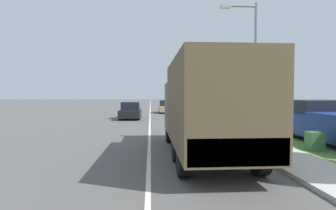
{
  "coord_description": "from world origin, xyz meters",
  "views": [
    {
      "loc": [
        0.06,
        3.33,
        2.1
      ],
      "look_at": [
        0.76,
        13.79,
        1.7
      ],
      "focal_mm": 28.0,
      "sensor_mm": 36.0,
      "label": 1
    }
  ],
  "objects_px": {
    "car_nearest_ahead": "(131,111)",
    "car_second_ahead": "(167,107)",
    "military_truck": "(204,106)",
    "pickup_truck": "(331,123)",
    "lamp_post": "(251,57)"
  },
  "relations": [
    {
      "from": "military_truck",
      "to": "pickup_truck",
      "type": "bearing_deg",
      "value": 18.25
    },
    {
      "from": "military_truck",
      "to": "car_nearest_ahead",
      "type": "xyz_separation_m",
      "value": [
        -3.59,
        14.4,
        -1.07
      ]
    },
    {
      "from": "car_second_ahead",
      "to": "pickup_truck",
      "type": "relative_size",
      "value": 0.69
    },
    {
      "from": "car_nearest_ahead",
      "to": "car_second_ahead",
      "type": "bearing_deg",
      "value": 64.08
    },
    {
      "from": "car_nearest_ahead",
      "to": "lamp_post",
      "type": "xyz_separation_m",
      "value": [
        6.21,
        -11.74,
        3.12
      ]
    },
    {
      "from": "lamp_post",
      "to": "car_second_ahead",
      "type": "bearing_deg",
      "value": 97.6
    },
    {
      "from": "car_nearest_ahead",
      "to": "car_second_ahead",
      "type": "xyz_separation_m",
      "value": [
        3.65,
        7.5,
        -0.0
      ]
    },
    {
      "from": "pickup_truck",
      "to": "lamp_post",
      "type": "distance_m",
      "value": 4.45
    },
    {
      "from": "car_nearest_ahead",
      "to": "car_second_ahead",
      "type": "distance_m",
      "value": 8.34
    },
    {
      "from": "car_second_ahead",
      "to": "lamp_post",
      "type": "height_order",
      "value": "lamp_post"
    },
    {
      "from": "pickup_truck",
      "to": "car_nearest_ahead",
      "type": "bearing_deg",
      "value": 127.45
    },
    {
      "from": "car_nearest_ahead",
      "to": "military_truck",
      "type": "bearing_deg",
      "value": -75.99
    },
    {
      "from": "car_second_ahead",
      "to": "lamp_post",
      "type": "bearing_deg",
      "value": -82.4
    },
    {
      "from": "car_second_ahead",
      "to": "lamp_post",
      "type": "distance_m",
      "value": 19.66
    },
    {
      "from": "car_second_ahead",
      "to": "lamp_post",
      "type": "relative_size",
      "value": 0.65
    }
  ]
}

